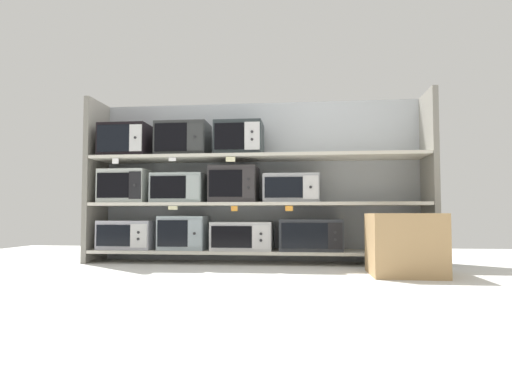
{
  "coord_description": "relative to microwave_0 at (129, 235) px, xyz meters",
  "views": [
    {
      "loc": [
        0.43,
        -4.05,
        0.45
      ],
      "look_at": [
        0.0,
        0.0,
        0.66
      ],
      "focal_mm": 30.48,
      "sensor_mm": 36.0,
      "label": 1
    }
  ],
  "objects": [
    {
      "name": "price_tag_5",
      "position": [
        1.03,
        -0.22,
        0.69
      ],
      "size": [
        0.09,
        0.0,
        0.05
      ],
      "primitive_type": "cube",
      "color": "beige"
    },
    {
      "name": "price_tag_0",
      "position": [
        0.5,
        -0.22,
        0.25
      ],
      "size": [
        0.09,
        0.0,
        0.03
      ],
      "primitive_type": "cube",
      "color": "beige"
    },
    {
      "name": "upright_right",
      "position": [
        2.81,
        0.0,
        0.53
      ],
      "size": [
        0.05,
        0.45,
        1.57
      ],
      "primitive_type": "cube",
      "color": "gray",
      "rests_on": "ground"
    },
    {
      "name": "microwave_4",
      "position": [
        -0.03,
        -0.0,
        0.46
      ],
      "size": [
        0.45,
        0.4,
        0.32
      ],
      "color": "#B6BEB7",
      "rests_on": "shelf_1"
    },
    {
      "name": "shelf_0",
      "position": [
        1.23,
        0.0,
        -0.15
      ],
      "size": [
        3.1,
        0.45,
        0.03
      ],
      "primitive_type": "cube",
      "color": "beige",
      "rests_on": "ground"
    },
    {
      "name": "upright_left",
      "position": [
        -0.35,
        0.0,
        0.53
      ],
      "size": [
        0.05,
        0.45,
        1.57
      ],
      "primitive_type": "cube",
      "color": "gray",
      "rests_on": "ground"
    },
    {
      "name": "microwave_10",
      "position": [
        1.07,
        -0.0,
        0.91
      ],
      "size": [
        0.44,
        0.38,
        0.32
      ],
      "color": "#293032",
      "rests_on": "shelf_2"
    },
    {
      "name": "shipping_carton",
      "position": [
        2.42,
        -0.68,
        -0.03
      ],
      "size": [
        0.51,
        0.51,
        0.46
      ],
      "primitive_type": "cube",
      "color": "tan",
      "rests_on": "ground"
    },
    {
      "name": "microwave_8",
      "position": [
        -0.03,
        -0.0,
        0.9
      ],
      "size": [
        0.46,
        0.43,
        0.31
      ],
      "color": "black",
      "rests_on": "shelf_2"
    },
    {
      "name": "price_tag_2",
      "position": [
        1.55,
        -0.22,
        0.25
      ],
      "size": [
        0.07,
        0.0,
        0.05
      ],
      "primitive_type": "cube",
      "color": "orange"
    },
    {
      "name": "microwave_6",
      "position": [
        1.03,
        -0.0,
        0.48
      ],
      "size": [
        0.44,
        0.4,
        0.34
      ],
      "color": "#302D2E",
      "rests_on": "shelf_1"
    },
    {
      "name": "shelf_2",
      "position": [
        1.23,
        0.0,
        0.73
      ],
      "size": [
        3.1,
        0.45,
        0.03
      ],
      "primitive_type": "cube",
      "color": "beige"
    },
    {
      "name": "back_panel",
      "position": [
        1.23,
        0.25,
        0.53
      ],
      "size": [
        3.3,
        0.04,
        1.57
      ],
      "primitive_type": "cube",
      "color": "#9EA3A8",
      "rests_on": "ground"
    },
    {
      "name": "microwave_1",
      "position": [
        0.54,
        -0.0,
        0.02
      ],
      "size": [
        0.44,
        0.36,
        0.32
      ],
      "color": "#98A7AE",
      "rests_on": "shelf_0"
    },
    {
      "name": "microwave_3",
      "position": [
        1.74,
        -0.0,
        0.01
      ],
      "size": [
        0.56,
        0.43,
        0.29
      ],
      "color": "#2C2F35",
      "rests_on": "shelf_0"
    },
    {
      "name": "microwave_5",
      "position": [
        0.5,
        -0.0,
        0.44
      ],
      "size": [
        0.49,
        0.39,
        0.28
      ],
      "color": "#9AA7A5",
      "rests_on": "shelf_1"
    },
    {
      "name": "price_tag_1",
      "position": [
        1.06,
        -0.22,
        0.25
      ],
      "size": [
        0.06,
        0.0,
        0.05
      ],
      "primitive_type": "cube",
      "color": "orange"
    },
    {
      "name": "microwave_7",
      "position": [
        1.56,
        0.0,
        0.44
      ],
      "size": [
        0.51,
        0.35,
        0.26
      ],
      "color": "#A1A3A9",
      "rests_on": "shelf_1"
    },
    {
      "name": "price_tag_4",
      "position": [
        0.49,
        -0.22,
        0.7
      ],
      "size": [
        0.07,
        0.0,
        0.03
      ],
      "primitive_type": "cube",
      "color": "white"
    },
    {
      "name": "ground",
      "position": [
        1.23,
        -1.0,
        -0.27
      ],
      "size": [
        7.1,
        6.0,
        0.02
      ],
      "primitive_type": "cube",
      "color": "silver"
    },
    {
      "name": "microwave_0",
      "position": [
        0.0,
        0.0,
        0.0
      ],
      "size": [
        0.51,
        0.39,
        0.27
      ],
      "color": "#A2A2AE",
      "rests_on": "shelf_0"
    },
    {
      "name": "microwave_2",
      "position": [
        1.11,
        -0.0,
        -0.01
      ],
      "size": [
        0.56,
        0.43,
        0.26
      ],
      "color": "#BCBDBF",
      "rests_on": "shelf_0"
    },
    {
      "name": "price_tag_3",
      "position": [
        -0.05,
        -0.22,
        0.69
      ],
      "size": [
        0.06,
        0.0,
        0.05
      ],
      "primitive_type": "cube",
      "color": "white"
    },
    {
      "name": "shelf_1",
      "position": [
        1.23,
        0.0,
        0.29
      ],
      "size": [
        3.1,
        0.45,
        0.03
      ],
      "primitive_type": "cube",
      "color": "beige"
    },
    {
      "name": "microwave_9",
      "position": [
        0.53,
        -0.0,
        0.91
      ],
      "size": [
        0.49,
        0.36,
        0.32
      ],
      "color": "#303333",
      "rests_on": "shelf_2"
    }
  ]
}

